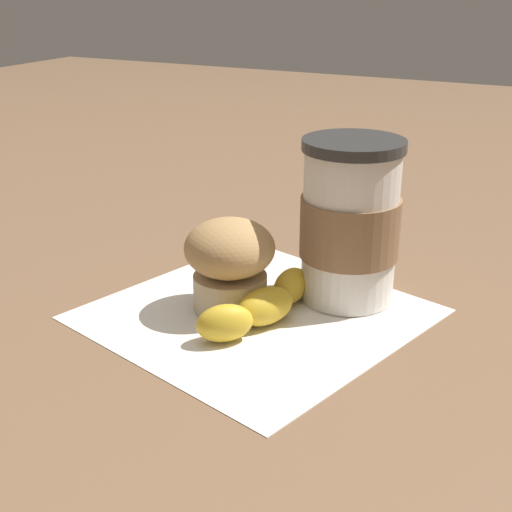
% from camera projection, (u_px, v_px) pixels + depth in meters
% --- Properties ---
extents(ground_plane, '(3.00, 3.00, 0.00)m').
position_uv_depth(ground_plane, '(256.00, 314.00, 0.65)').
color(ground_plane, brown).
extents(paper_napkin, '(0.32, 0.32, 0.00)m').
position_uv_depth(paper_napkin, '(256.00, 314.00, 0.65)').
color(paper_napkin, white).
rests_on(paper_napkin, ground_plane).
extents(coffee_cup, '(0.09, 0.09, 0.15)m').
position_uv_depth(coffee_cup, '(350.00, 222.00, 0.66)').
color(coffee_cup, silver).
rests_on(coffee_cup, paper_napkin).
extents(muffin, '(0.08, 0.08, 0.09)m').
position_uv_depth(muffin, '(228.00, 262.00, 0.64)').
color(muffin, beige).
rests_on(muffin, paper_napkin).
extents(banana, '(0.14, 0.07, 0.03)m').
position_uv_depth(banana, '(261.00, 304.00, 0.63)').
color(banana, gold).
rests_on(banana, paper_napkin).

